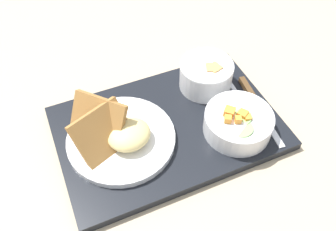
{
  "coord_description": "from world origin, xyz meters",
  "views": [
    {
      "loc": [
        0.21,
        0.41,
        0.59
      ],
      "look_at": [
        0.0,
        0.0,
        0.05
      ],
      "focal_mm": 38.0,
      "sensor_mm": 36.0,
      "label": 1
    }
  ],
  "objects": [
    {
      "name": "plate_main",
      "position": [
        0.11,
        -0.01,
        0.04
      ],
      "size": [
        0.21,
        0.21,
        0.1
      ],
      "color": "white",
      "rests_on": "serving_tray"
    },
    {
      "name": "spoon",
      "position": [
        -0.17,
        0.02,
        0.02
      ],
      "size": [
        0.04,
        0.15,
        0.01
      ],
      "rotation": [
        0.0,
        0.0,
        1.45
      ],
      "color": "silver",
      "rests_on": "serving_tray"
    },
    {
      "name": "ground_plane",
      "position": [
        0.0,
        0.0,
        0.0
      ],
      "size": [
        4.0,
        4.0,
        0.0
      ],
      "primitive_type": "plane",
      "color": "tan"
    },
    {
      "name": "bowl_soup",
      "position": [
        -0.13,
        -0.06,
        0.05
      ],
      "size": [
        0.12,
        0.12,
        0.06
      ],
      "color": "white",
      "rests_on": "serving_tray"
    },
    {
      "name": "knife",
      "position": [
        -0.2,
        0.02,
        0.02
      ],
      "size": [
        0.05,
        0.19,
        0.01
      ],
      "rotation": [
        0.0,
        0.0,
        1.39
      ],
      "color": "silver",
      "rests_on": "serving_tray"
    },
    {
      "name": "bowl_salad",
      "position": [
        -0.12,
        0.07,
        0.05
      ],
      "size": [
        0.14,
        0.14,
        0.06
      ],
      "color": "white",
      "rests_on": "serving_tray"
    },
    {
      "name": "serving_tray",
      "position": [
        0.0,
        0.0,
        0.01
      ],
      "size": [
        0.47,
        0.32,
        0.02
      ],
      "color": "black",
      "rests_on": "ground_plane"
    }
  ]
}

